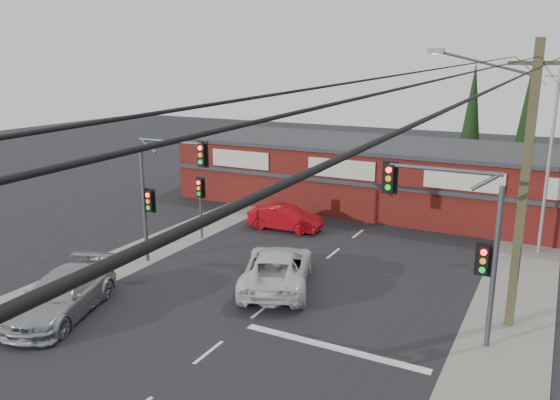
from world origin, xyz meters
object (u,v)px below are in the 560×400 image
at_px(red_sedan, 285,218).
at_px(shop_building, 378,174).
at_px(white_suv, 277,268).
at_px(silver_suv, 63,295).
at_px(utility_pole, 521,179).

distance_m(red_sedan, shop_building, 8.16).
relative_size(white_suv, red_sedan, 1.39).
bearing_deg(white_suv, silver_suv, 24.79).
xyz_separation_m(white_suv, red_sedan, (-3.39, 7.33, -0.12)).
distance_m(white_suv, utility_pole, 10.08).
xyz_separation_m(white_suv, shop_building, (-0.41, 14.79, 1.33)).
distance_m(white_suv, silver_suv, 8.45).
xyz_separation_m(silver_suv, utility_pole, (14.78, 6.90, 4.60)).
bearing_deg(red_sedan, silver_suv, 165.92).
bearing_deg(silver_suv, shop_building, 57.17).
bearing_deg(silver_suv, red_sedan, 61.38).
height_order(white_suv, red_sedan, white_suv).
height_order(silver_suv, shop_building, shop_building).
relative_size(red_sedan, utility_pole, 0.42).
bearing_deg(silver_suv, utility_pole, 6.73).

